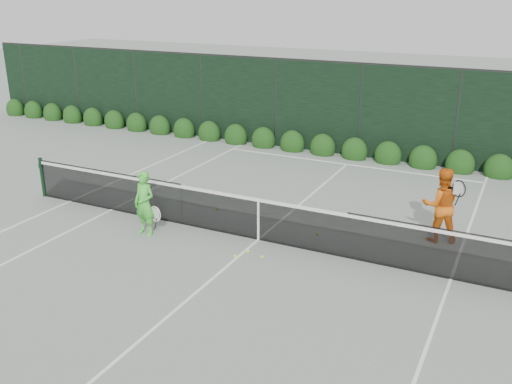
% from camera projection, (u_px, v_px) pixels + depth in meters
% --- Properties ---
extents(ground, '(80.00, 80.00, 0.00)m').
position_uv_depth(ground, '(258.00, 240.00, 12.65)').
color(ground, gray).
rests_on(ground, ground).
extents(tennis_net, '(12.90, 0.10, 1.07)m').
position_uv_depth(tennis_net, '(257.00, 217.00, 12.48)').
color(tennis_net, '#11331A').
rests_on(tennis_net, ground).
extents(player_woman, '(0.64, 0.42, 1.47)m').
position_uv_depth(player_woman, '(145.00, 203.00, 12.73)').
color(player_woman, '#49D33E').
rests_on(player_woman, ground).
extents(player_man, '(0.99, 0.90, 1.67)m').
position_uv_depth(player_man, '(441.00, 205.00, 12.36)').
color(player_man, orange).
rests_on(player_man, ground).
extents(court_lines, '(11.03, 23.83, 0.01)m').
position_uv_depth(court_lines, '(258.00, 240.00, 12.65)').
color(court_lines, white).
rests_on(court_lines, ground).
extents(windscreen_fence, '(32.00, 21.07, 3.06)m').
position_uv_depth(windscreen_fence, '(190.00, 218.00, 9.85)').
color(windscreen_fence, black).
rests_on(windscreen_fence, ground).
extents(hedge_row, '(31.66, 0.65, 0.94)m').
position_uv_depth(hedge_row, '(354.00, 152.00, 18.61)').
color(hedge_row, black).
rests_on(hedge_row, ground).
extents(tennis_balls, '(2.88, 2.25, 0.07)m').
position_uv_depth(tennis_balls, '(256.00, 240.00, 12.57)').
color(tennis_balls, '#E3F035').
rests_on(tennis_balls, ground).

